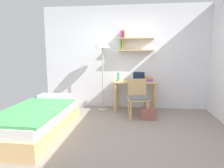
% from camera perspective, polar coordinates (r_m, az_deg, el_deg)
% --- Properties ---
extents(ground_plane, '(5.28, 5.28, 0.00)m').
position_cam_1_polar(ground_plane, '(3.35, 2.75, -15.99)').
color(ground_plane, gray).
extents(wall_back, '(4.40, 0.27, 2.60)m').
position_cam_1_polar(wall_back, '(5.06, 4.66, 7.78)').
color(wall_back, white).
rests_on(wall_back, ground_plane).
extents(bed, '(0.96, 1.95, 0.54)m').
position_cam_1_polar(bed, '(3.77, -20.91, -9.79)').
color(bed, tan).
rests_on(bed, ground_plane).
extents(desk, '(1.03, 0.53, 0.75)m').
position_cam_1_polar(desk, '(4.80, 6.79, -0.85)').
color(desk, tan).
rests_on(desk, ground_plane).
extents(desk_chair, '(0.50, 0.45, 0.85)m').
position_cam_1_polar(desk_chair, '(4.35, 7.57, -3.57)').
color(desk_chair, tan).
rests_on(desk_chair, ground_plane).
extents(standing_lamp, '(0.37, 0.37, 1.76)m').
position_cam_1_polar(standing_lamp, '(4.73, -2.80, 10.53)').
color(standing_lamp, '#B2A893').
rests_on(standing_lamp, ground_plane).
extents(laptop, '(0.32, 0.24, 0.23)m').
position_cam_1_polar(laptop, '(4.84, 7.87, 1.68)').
color(laptop, '#B7BABF').
rests_on(laptop, desk).
extents(water_bottle, '(0.06, 0.06, 0.20)m').
position_cam_1_polar(water_bottle, '(4.72, 1.92, 2.10)').
color(water_bottle, '#42A87F').
rests_on(water_bottle, desk).
extents(book_stack, '(0.20, 0.25, 0.11)m').
position_cam_1_polar(book_stack, '(4.77, 10.68, 1.43)').
color(book_stack, purple).
rests_on(book_stack, desk).
extents(handbag, '(0.33, 0.13, 0.42)m').
position_cam_1_polar(handbag, '(4.30, 10.68, -8.42)').
color(handbag, '#99564C').
rests_on(handbag, ground_plane).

